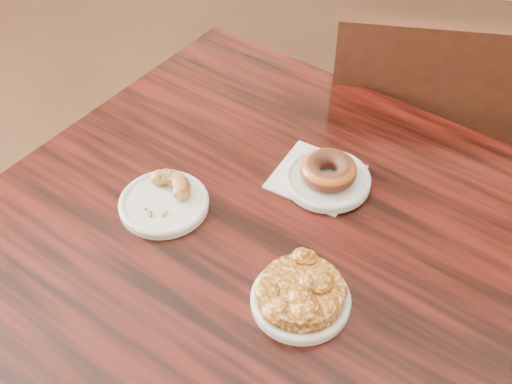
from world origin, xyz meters
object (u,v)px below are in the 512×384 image
(glazed_donut, at_px, (328,170))
(apple_fritter, at_px, (301,290))
(cafe_table, at_px, (257,350))
(cruller_fragment, at_px, (163,196))
(chair_far, at_px, (412,137))

(glazed_donut, xyz_separation_m, apple_fritter, (0.03, -0.26, -0.00))
(cafe_table, distance_m, glazed_donut, 0.44)
(cafe_table, xyz_separation_m, cruller_fragment, (-0.17, 0.00, 0.40))
(cafe_table, bearing_deg, apple_fritter, -29.28)
(apple_fritter, bearing_deg, glazed_donut, 96.36)
(cafe_table, distance_m, apple_fritter, 0.44)
(cafe_table, xyz_separation_m, chair_far, (0.19, 0.70, 0.08))
(glazed_donut, relative_size, cruller_fragment, 0.96)
(glazed_donut, bearing_deg, cruller_fragment, -149.61)
(chair_far, xyz_separation_m, apple_fritter, (-0.08, -0.81, 0.33))
(chair_far, distance_m, glazed_donut, 0.65)
(chair_far, height_order, apple_fritter, chair_far)
(chair_far, relative_size, glazed_donut, 8.93)
(cafe_table, bearing_deg, cruller_fragment, -164.02)
(glazed_donut, bearing_deg, cafe_table, -117.78)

